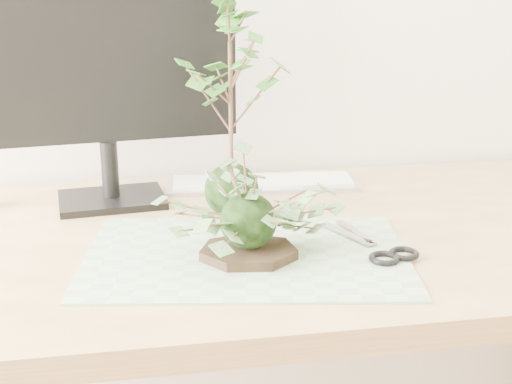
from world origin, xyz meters
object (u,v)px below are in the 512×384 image
at_px(ivy_kokedama, 248,196).
at_px(monitor, 104,71).
at_px(desk, 290,277).
at_px(keyboard, 263,183).
at_px(maple_kokedama, 230,57).

distance_m(ivy_kokedama, monitor, 0.40).
xyz_separation_m(desk, monitor, (-0.30, 0.20, 0.33)).
bearing_deg(monitor, desk, -40.35).
xyz_separation_m(keyboard, monitor, (-0.30, -0.04, 0.24)).
bearing_deg(desk, ivy_kokedama, -129.06).
relative_size(desk, keyboard, 4.08).
bearing_deg(ivy_kokedama, maple_kokedama, 89.29).
distance_m(maple_kokedama, keyboard, 0.33).
height_order(ivy_kokedama, maple_kokedama, maple_kokedama).
bearing_deg(monitor, maple_kokedama, -35.91).
relative_size(desk, maple_kokedama, 3.98).
bearing_deg(keyboard, monitor, -166.59).
distance_m(desk, keyboard, 0.26).
relative_size(ivy_kokedama, maple_kokedama, 0.71).
bearing_deg(maple_kokedama, ivy_kokedama, -90.71).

